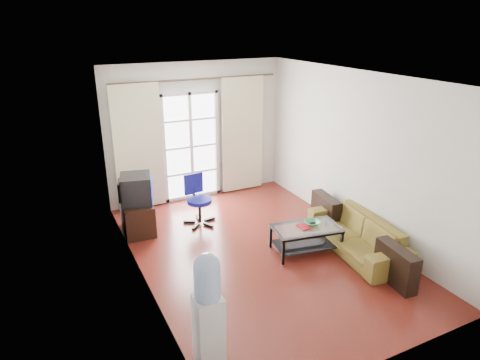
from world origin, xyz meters
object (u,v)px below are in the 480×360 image
tv_stand (138,217)px  sofa (356,234)px  coffee_table (306,236)px  task_chair (199,209)px  water_cooler (208,311)px  crt_tv (135,189)px

tv_stand → sofa: bearing=-32.4°
coffee_table → task_chair: task_chair is taller
task_chair → water_cooler: (-1.13, -3.22, 0.44)m
task_chair → coffee_table: bearing=-63.7°
tv_stand → crt_tv: (-0.00, 0.01, 0.51)m
tv_stand → water_cooler: water_cooler is taller
crt_tv → coffee_table: bearing=-26.6°
crt_tv → task_chair: bearing=4.7°
coffee_table → tv_stand: tv_stand is taller
sofa → tv_stand: size_ratio=2.67×
coffee_table → crt_tv: (-2.19, 1.83, 0.51)m
coffee_table → task_chair: bearing=124.1°
coffee_table → tv_stand: 2.85m
tv_stand → task_chair: 1.07m
tv_stand → water_cooler: (-0.07, -3.37, 0.43)m
sofa → crt_tv: 3.66m
tv_stand → water_cooler: bearing=-87.3°
coffee_table → water_cooler: bearing=-145.6°
coffee_table → water_cooler: water_cooler is taller
task_chair → water_cooler: water_cooler is taller
crt_tv → water_cooler: size_ratio=0.47×
sofa → crt_tv: size_ratio=3.13×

